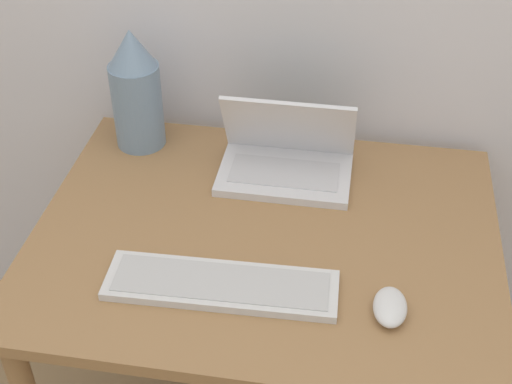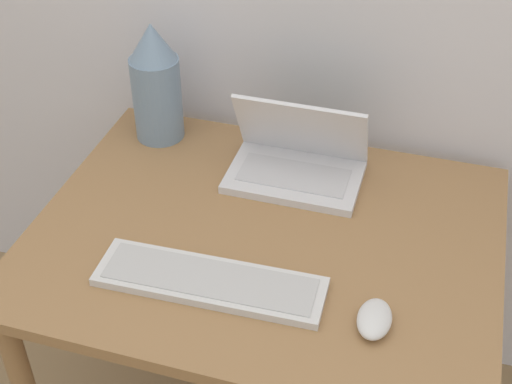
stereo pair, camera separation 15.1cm
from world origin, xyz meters
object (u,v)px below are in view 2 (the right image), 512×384
object	(u,v)px
keyboard	(210,281)
vase	(156,83)
laptop	(297,160)
mouse	(374,319)

from	to	relation	value
keyboard	vase	distance (m)	0.59
laptop	keyboard	bearing A→B (deg)	-100.54
laptop	vase	world-z (taller)	vase
laptop	mouse	xyz separation A→B (m)	(0.26, -0.42, -0.03)
laptop	mouse	distance (m)	0.49
keyboard	vase	xyz separation A→B (m)	(-0.31, 0.48, 0.14)
mouse	vase	distance (m)	0.82
keyboard	vase	bearing A→B (deg)	122.67
laptop	mouse	world-z (taller)	laptop
mouse	vase	xyz separation A→B (m)	(-0.64, 0.49, 0.14)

